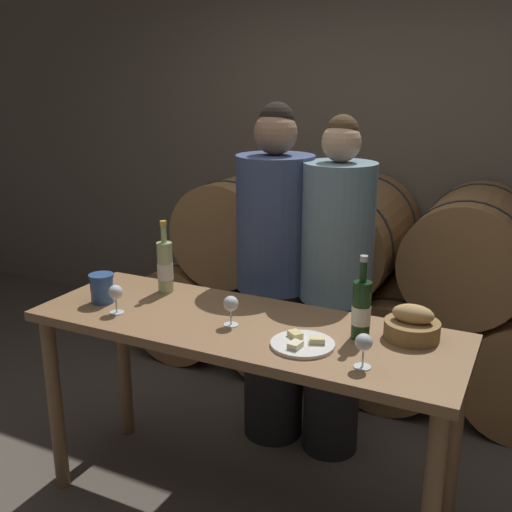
# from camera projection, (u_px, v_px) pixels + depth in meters

# --- Properties ---
(ground_plane) EXTENTS (10.00, 10.00, 0.00)m
(ground_plane) POSITION_uv_depth(u_px,v_px,m) (244.00, 506.00, 2.68)
(ground_plane) COLOR #564F44
(stone_wall_back) EXTENTS (10.00, 0.12, 3.20)m
(stone_wall_back) POSITION_uv_depth(u_px,v_px,m) (382.00, 116.00, 3.94)
(stone_wall_back) COLOR #706656
(stone_wall_back) RESTS_ON ground_plane
(barrel_stack) EXTENTS (2.78, 0.89, 1.25)m
(barrel_stack) POSITION_uv_depth(u_px,v_px,m) (349.00, 288.00, 3.75)
(barrel_stack) COLOR #9E7042
(barrel_stack) RESTS_ON ground_plane
(tasting_table) EXTENTS (1.78, 0.61, 0.88)m
(tasting_table) POSITION_uv_depth(u_px,v_px,m) (243.00, 351.00, 2.46)
(tasting_table) COLOR olive
(tasting_table) RESTS_ON ground_plane
(person_left) EXTENTS (0.38, 0.38, 1.73)m
(person_left) POSITION_uv_depth(u_px,v_px,m) (274.00, 278.00, 3.00)
(person_left) COLOR #232326
(person_left) RESTS_ON ground_plane
(person_right) EXTENTS (0.34, 0.34, 1.68)m
(person_right) POSITION_uv_depth(u_px,v_px,m) (335.00, 291.00, 2.87)
(person_right) COLOR #232326
(person_right) RESTS_ON ground_plane
(wine_bottle_red) EXTENTS (0.07, 0.07, 0.33)m
(wine_bottle_red) POSITION_uv_depth(u_px,v_px,m) (361.00, 310.00, 2.25)
(wine_bottle_red) COLOR #193819
(wine_bottle_red) RESTS_ON tasting_table
(wine_bottle_white) EXTENTS (0.07, 0.07, 0.34)m
(wine_bottle_white) POSITION_uv_depth(u_px,v_px,m) (165.00, 267.00, 2.75)
(wine_bottle_white) COLOR #ADBC7F
(wine_bottle_white) RESTS_ON tasting_table
(blue_crock) EXTENTS (0.11, 0.11, 0.13)m
(blue_crock) POSITION_uv_depth(u_px,v_px,m) (102.00, 287.00, 2.63)
(blue_crock) COLOR #335693
(blue_crock) RESTS_ON tasting_table
(bread_basket) EXTENTS (0.21, 0.21, 0.14)m
(bread_basket) POSITION_uv_depth(u_px,v_px,m) (412.00, 326.00, 2.26)
(bread_basket) COLOR olive
(bread_basket) RESTS_ON tasting_table
(cheese_plate) EXTENTS (0.24, 0.24, 0.04)m
(cheese_plate) POSITION_uv_depth(u_px,v_px,m) (303.00, 344.00, 2.21)
(cheese_plate) COLOR white
(cheese_plate) RESTS_ON tasting_table
(wine_glass_far_left) EXTENTS (0.06, 0.06, 0.12)m
(wine_glass_far_left) POSITION_uv_depth(u_px,v_px,m) (116.00, 293.00, 2.50)
(wine_glass_far_left) COLOR white
(wine_glass_far_left) RESTS_ON tasting_table
(wine_glass_left) EXTENTS (0.06, 0.06, 0.12)m
(wine_glass_left) POSITION_uv_depth(u_px,v_px,m) (231.00, 305.00, 2.37)
(wine_glass_left) COLOR white
(wine_glass_left) RESTS_ON tasting_table
(wine_glass_center) EXTENTS (0.06, 0.06, 0.12)m
(wine_glass_center) POSITION_uv_depth(u_px,v_px,m) (364.00, 344.00, 2.02)
(wine_glass_center) COLOR white
(wine_glass_center) RESTS_ON tasting_table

